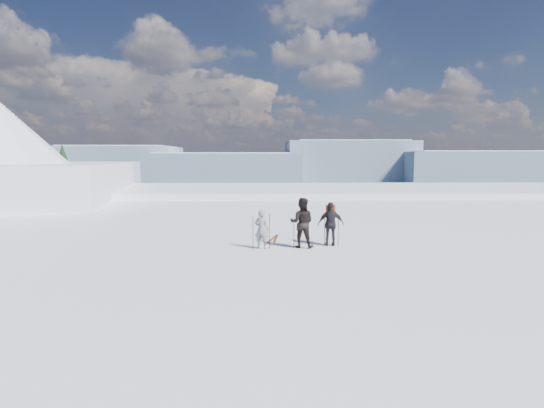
{
  "coord_description": "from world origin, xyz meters",
  "views": [
    {
      "loc": [
        -2.69,
        -12.98,
        3.47
      ],
      "look_at": [
        -2.19,
        3.0,
        1.73
      ],
      "focal_mm": 28.0,
      "sensor_mm": 36.0,
      "label": 1
    }
  ],
  "objects_px": {
    "skier_grey": "(262,229)",
    "skier_pack": "(331,224)",
    "skier_dark": "(302,223)",
    "skis_loose": "(274,238)"
  },
  "relations": [
    {
      "from": "skier_grey",
      "to": "skier_pack",
      "type": "xyz_separation_m",
      "value": [
        2.75,
        0.48,
        0.12
      ]
    },
    {
      "from": "skier_grey",
      "to": "skier_dark",
      "type": "xyz_separation_m",
      "value": [
        1.57,
        0.19,
        0.22
      ]
    },
    {
      "from": "skier_dark",
      "to": "skier_grey",
      "type": "bearing_deg",
      "value": 20.08
    },
    {
      "from": "skis_loose",
      "to": "skier_grey",
      "type": "bearing_deg",
      "value": -105.88
    },
    {
      "from": "skier_dark",
      "to": "skier_pack",
      "type": "height_order",
      "value": "skier_dark"
    },
    {
      "from": "skier_grey",
      "to": "skis_loose",
      "type": "distance_m",
      "value": 2.19
    },
    {
      "from": "skier_pack",
      "to": "skier_dark",
      "type": "bearing_deg",
      "value": 19.35
    },
    {
      "from": "skier_grey",
      "to": "skier_pack",
      "type": "bearing_deg",
      "value": -152.8
    },
    {
      "from": "skier_pack",
      "to": "skis_loose",
      "type": "height_order",
      "value": "skier_pack"
    },
    {
      "from": "skis_loose",
      "to": "skier_pack",
      "type": "bearing_deg",
      "value": -34.45
    }
  ]
}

